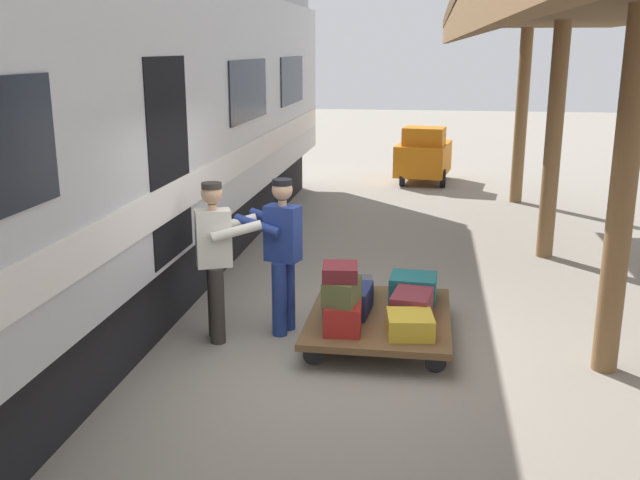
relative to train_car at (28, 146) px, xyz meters
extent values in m
plane|color=gray|center=(-3.26, 0.00, -2.06)|extent=(60.00, 60.00, 0.00)
cylinder|color=brown|center=(-5.81, -7.98, -0.36)|extent=(0.24, 0.24, 3.40)
cylinder|color=brown|center=(-5.81, -3.99, -0.36)|extent=(0.24, 0.24, 3.40)
cylinder|color=brown|center=(-5.81, 0.00, -0.36)|extent=(0.24, 0.24, 3.40)
cube|color=brown|center=(-4.26, 0.00, 1.19)|extent=(0.08, 16.77, 0.30)
cube|color=#B7BABF|center=(0.00, 0.00, 0.29)|extent=(3.00, 18.49, 2.90)
cube|color=black|center=(0.00, 0.00, -1.61)|extent=(2.55, 17.57, 0.90)
cube|color=silver|center=(-1.51, 0.00, -0.51)|extent=(0.03, 18.12, 0.36)
cube|color=black|center=(-1.51, -6.47, 0.39)|extent=(0.02, 2.03, 0.84)
cube|color=black|center=(-1.51, -3.24, 0.39)|extent=(0.02, 2.03, 0.84)
cube|color=black|center=(-1.45, 0.00, -0.11)|extent=(0.12, 1.10, 2.00)
cube|color=brown|center=(-3.59, -0.44, -1.82)|extent=(1.49, 1.90, 0.07)
cylinder|color=black|center=(-4.18, 0.32, -1.96)|extent=(0.20, 0.05, 0.20)
cylinder|color=black|center=(-2.99, 0.32, -1.96)|extent=(0.20, 0.05, 0.20)
cylinder|color=black|center=(-4.18, -1.20, -1.96)|extent=(0.20, 0.05, 0.20)
cylinder|color=black|center=(-2.99, -1.20, -1.96)|extent=(0.20, 0.05, 0.20)
cube|color=#1E666B|center=(-3.92, -0.96, -1.64)|extent=(0.53, 0.49, 0.28)
cube|color=navy|center=(-3.25, -0.44, -1.64)|extent=(0.49, 0.58, 0.29)
cube|color=maroon|center=(-3.92, -0.44, -1.66)|extent=(0.46, 0.58, 0.26)
cube|color=#AD231E|center=(-3.25, 0.08, -1.64)|extent=(0.39, 0.47, 0.29)
cube|color=#4C515B|center=(-3.25, -0.96, -1.69)|extent=(0.49, 0.50, 0.20)
cube|color=gold|center=(-3.92, 0.08, -1.68)|extent=(0.50, 0.52, 0.21)
cube|color=brown|center=(-3.24, 0.06, -1.38)|extent=(0.37, 0.45, 0.24)
cube|color=maroon|center=(-3.22, 0.04, -1.18)|extent=(0.39, 0.42, 0.15)
cylinder|color=navy|center=(-2.56, -0.56, -1.65)|extent=(0.16, 0.16, 0.82)
cylinder|color=navy|center=(-2.51, -0.37, -1.65)|extent=(0.16, 0.16, 0.82)
cube|color=navy|center=(-2.54, -0.47, -0.94)|extent=(0.41, 0.31, 0.60)
cylinder|color=tan|center=(-2.54, -0.47, -0.61)|extent=(0.09, 0.09, 0.06)
sphere|color=tan|center=(-2.54, -0.47, -0.47)|extent=(0.22, 0.22, 0.22)
cylinder|color=black|center=(-2.54, -0.47, -0.39)|extent=(0.21, 0.21, 0.06)
cylinder|color=navy|center=(-2.37, -0.68, -0.84)|extent=(0.54, 0.24, 0.21)
cylinder|color=navy|center=(-2.28, -0.37, -0.84)|extent=(0.54, 0.24, 0.21)
cylinder|color=#332D28|center=(-1.91, -0.07, -1.65)|extent=(0.16, 0.16, 0.82)
cylinder|color=#332D28|center=(-1.83, -0.25, -1.65)|extent=(0.16, 0.16, 0.82)
cube|color=silver|center=(-1.87, -0.16, -0.94)|extent=(0.42, 0.34, 0.60)
cylinder|color=tan|center=(-1.87, -0.16, -0.61)|extent=(0.09, 0.09, 0.06)
sphere|color=tan|center=(-1.87, -0.16, -0.47)|extent=(0.22, 0.22, 0.22)
cylinder|color=#332D28|center=(-1.87, -0.16, -0.39)|extent=(0.21, 0.21, 0.06)
cylinder|color=silver|center=(-2.13, -0.10, -0.84)|extent=(0.53, 0.30, 0.21)
cylinder|color=silver|center=(-2.01, -0.39, -0.84)|extent=(0.53, 0.30, 0.21)
cube|color=orange|center=(-3.91, -9.97, -1.51)|extent=(1.33, 1.84, 0.70)
cube|color=orange|center=(-3.91, -9.62, -1.01)|extent=(0.99, 0.82, 0.50)
cylinder|color=black|center=(-4.36, -9.37, -1.86)|extent=(0.12, 0.40, 0.40)
cylinder|color=black|center=(-3.46, -9.37, -1.86)|extent=(0.12, 0.40, 0.40)
cylinder|color=black|center=(-4.36, -10.57, -1.86)|extent=(0.12, 0.40, 0.40)
cylinder|color=black|center=(-3.46, -10.57, -1.86)|extent=(0.12, 0.40, 0.40)
camera|label=1|loc=(-4.05, 6.82, 0.97)|focal=40.56mm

